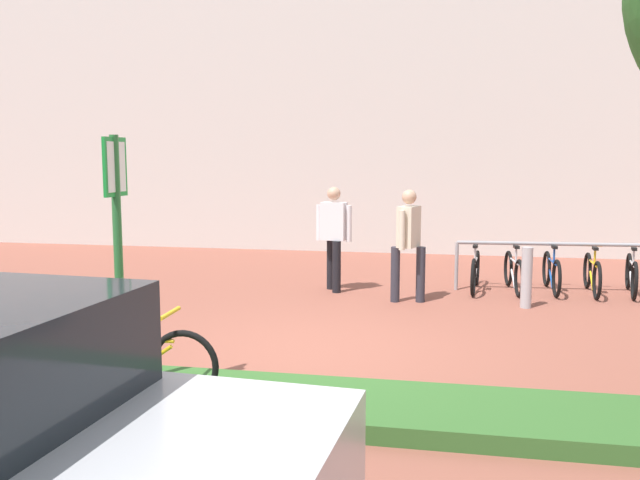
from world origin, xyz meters
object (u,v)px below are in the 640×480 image
(bike_rack_cluster, at_px, (572,272))
(person_shirt_white, at_px, (334,232))
(bike_at_sign, at_px, (132,360))
(parking_sign_post, at_px, (117,229))
(person_shirt_blue, at_px, (409,238))
(bollard_steel, at_px, (527,278))

(bike_rack_cluster, distance_m, person_shirt_white, 3.94)
(bike_rack_cluster, bearing_deg, bike_at_sign, -130.04)
(parking_sign_post, bearing_deg, bike_at_sign, 59.86)
(person_shirt_blue, bearing_deg, bike_rack_cluster, 25.01)
(bike_at_sign, bearing_deg, person_shirt_blue, 63.64)
(parking_sign_post, relative_size, bollard_steel, 2.67)
(bike_at_sign, relative_size, bollard_steel, 1.87)
(parking_sign_post, xyz_separation_m, bike_at_sign, (0.05, 0.09, -1.23))
(bike_rack_cluster, relative_size, person_shirt_blue, 2.18)
(bike_at_sign, xyz_separation_m, person_shirt_white, (1.00, 5.18, 0.63))
(bollard_steel, relative_size, person_shirt_blue, 0.52)
(person_shirt_white, bearing_deg, bollard_steel, -13.10)
(bike_at_sign, distance_m, person_shirt_white, 5.32)
(parking_sign_post, height_order, person_shirt_blue, parking_sign_post)
(bollard_steel, bearing_deg, person_shirt_white, 166.90)
(bike_at_sign, distance_m, bike_rack_cluster, 7.53)
(bike_rack_cluster, xyz_separation_m, bollard_steel, (-0.85, -1.28, 0.10))
(person_shirt_white, distance_m, person_shirt_blue, 1.40)
(parking_sign_post, height_order, bike_rack_cluster, parking_sign_post)
(bollard_steel, height_order, person_shirt_blue, person_shirt_blue)
(bike_at_sign, xyz_separation_m, bike_rack_cluster, (4.84, 5.76, -0.00))
(bollard_steel, bearing_deg, bike_at_sign, -131.65)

